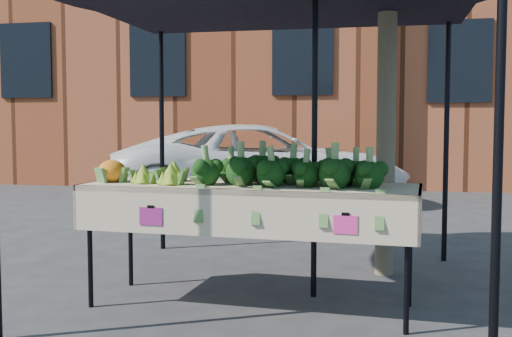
% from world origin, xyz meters
% --- Properties ---
extents(ground, '(90.00, 90.00, 0.00)m').
position_xyz_m(ground, '(0.00, 0.00, 0.00)').
color(ground, '#2B2B2E').
extents(table, '(2.44, 0.94, 0.90)m').
position_xyz_m(table, '(0.19, 0.10, 0.45)').
color(table, beige).
rests_on(table, ground).
extents(canopy, '(3.16, 3.16, 2.74)m').
position_xyz_m(canopy, '(0.26, 0.54, 1.37)').
color(canopy, black).
rests_on(canopy, ground).
extents(broccoli_heap, '(1.38, 0.58, 0.27)m').
position_xyz_m(broccoli_heap, '(0.46, 0.13, 1.04)').
color(broccoli_heap, black).
rests_on(broccoli_heap, table).
extents(romanesco_cluster, '(0.44, 0.48, 0.21)m').
position_xyz_m(romanesco_cluster, '(-0.48, 0.09, 1.01)').
color(romanesco_cluster, '#A4B830').
rests_on(romanesco_cluster, table).
extents(cauliflower_pair, '(0.21, 0.21, 0.19)m').
position_xyz_m(cauliflower_pair, '(-0.86, 0.05, 1.00)').
color(cauliflower_pair, orange).
rests_on(cauliflower_pair, table).
extents(vehicle, '(2.03, 2.53, 4.78)m').
position_xyz_m(vehicle, '(-0.85, 5.65, 2.39)').
color(vehicle, white).
rests_on(vehicle, ground).
extents(street_tree, '(2.44, 2.44, 4.81)m').
position_xyz_m(street_tree, '(1.14, 1.32, 2.41)').
color(street_tree, '#1E4C14').
rests_on(street_tree, ground).
extents(building_left, '(12.00, 8.00, 9.00)m').
position_xyz_m(building_left, '(-5.00, 12.00, 4.50)').
color(building_left, brown).
rests_on(building_left, ground).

